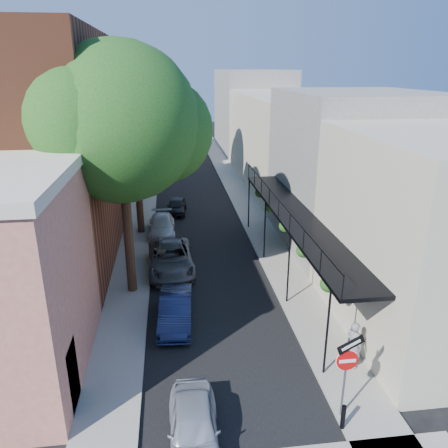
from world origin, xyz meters
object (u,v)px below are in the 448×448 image
object	(u,v)px
sign_post	(347,364)
pedestrian	(354,344)
bollard	(343,417)
parked_car_c	(171,258)
parked_car_b	(176,310)
parked_car_d	(162,226)
oak_far	(147,94)
oak_mid	(141,123)
parked_car_a	(194,427)
parked_car_e	(177,206)
oak_near	(131,125)

from	to	relation	value
sign_post	pedestrian	world-z (taller)	sign_post
bollard	parked_car_c	xyz separation A→B (m)	(-4.92, 11.64, 0.18)
parked_car_b	parked_car_d	bearing A→B (deg)	97.09
parked_car_c	bollard	bearing A→B (deg)	-69.30
parked_car_b	parked_car_c	distance (m)	5.15
bollard	pedestrian	bearing A→B (deg)	62.44
oak_far	parked_car_c	distance (m)	16.97
oak_mid	oak_far	distance (m)	9.12
parked_car_a	parked_car_d	world-z (taller)	parked_car_a
parked_car_c	oak_far	bearing A→B (deg)	93.22
parked_car_d	parked_car_e	distance (m)	4.41
oak_near	parked_car_c	xyz separation A→B (m)	(1.45, 1.88, -7.17)
oak_near	oak_mid	xyz separation A→B (m)	(-0.05, 7.97, -0.82)
sign_post	pedestrian	xyz separation A→B (m)	(1.26, 2.25, -1.02)
sign_post	parked_car_e	xyz separation A→B (m)	(-4.56, 20.94, -1.47)
sign_post	parked_car_d	bearing A→B (deg)	108.60
sign_post	parked_car_e	world-z (taller)	sign_post
pedestrian	parked_car_b	bearing A→B (deg)	35.21
pedestrian	oak_mid	bearing A→B (deg)	4.03
parked_car_d	parked_car_c	bearing A→B (deg)	-84.93
oak_near	parked_car_b	distance (m)	8.11
oak_mid	parked_car_d	size ratio (longest dim) A/B	2.52
parked_car_c	parked_car_d	bearing A→B (deg)	93.31
oak_near	parked_car_d	xyz separation A→B (m)	(0.92, 7.37, -7.29)
sign_post	parked_car_b	bearing A→B (deg)	129.39
parked_car_e	pedestrian	size ratio (longest dim) A/B	1.85
bollard	parked_car_c	distance (m)	12.63
parked_car_a	parked_car_e	size ratio (longest dim) A/B	1.09
sign_post	parked_car_e	size ratio (longest dim) A/B	0.90
sign_post	oak_near	size ratio (longest dim) A/B	0.26
parked_car_a	parked_car_c	xyz separation A→B (m)	(-0.52, 11.57, 0.09)
oak_far	parked_car_a	distance (m)	27.84
oak_mid	parked_car_c	xyz separation A→B (m)	(1.50, -6.09, -6.35)
bollard	parked_car_e	world-z (taller)	parked_car_e
sign_post	oak_mid	distance (m)	19.14
oak_far	parked_car_e	distance (m)	9.58
oak_near	oak_far	world-z (taller)	oak_far
parked_car_a	parked_car_e	world-z (taller)	parked_car_a
oak_mid	sign_post	bearing A→B (deg)	-69.14
bollard	oak_near	distance (m)	13.78
pedestrian	parked_car_a	bearing A→B (deg)	91.00
parked_car_a	pedestrian	distance (m)	6.41
sign_post	oak_far	distance (m)	27.80
oak_far	parked_car_a	world-z (taller)	oak_far
parked_car_e	oak_near	bearing A→B (deg)	-94.38
oak_mid	parked_car_a	distance (m)	18.91
oak_near	pedestrian	bearing A→B (deg)	-42.09
oak_near	parked_car_b	xyz separation A→B (m)	(1.59, -3.27, -7.25)
sign_post	oak_far	world-z (taller)	oak_far
bollard	parked_car_d	world-z (taller)	parked_car_d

